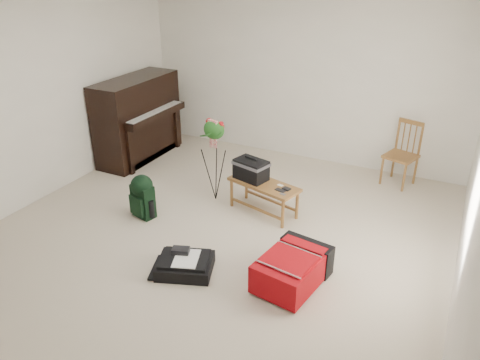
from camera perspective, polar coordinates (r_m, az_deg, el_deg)
The scene contains 12 objects.
floor at distance 5.32m, azimuth -3.49°, elevation -7.24°, with size 5.00×5.50×0.01m, color beige.
ceiling at distance 4.48m, azimuth -4.39°, elevation 20.66°, with size 5.00×5.50×0.01m, color white.
wall_back at distance 7.16m, azimuth 7.48°, elevation 12.30°, with size 5.00×0.04×2.50m, color silver.
wall_left at distance 6.35m, azimuth -24.03°, elevation 8.54°, with size 0.04×5.50×2.50m, color silver.
wall_right at distance 4.18m, azimuth 27.26°, elevation -0.45°, with size 0.04×5.50×2.50m, color silver.
piano at distance 7.40m, azimuth -12.25°, elevation 7.13°, with size 0.71×1.50×1.25m.
bench at distance 5.67m, azimuth 1.68°, elevation 0.61°, with size 0.95×0.57×0.69m.
dining_chair at distance 6.77m, azimuth 19.08°, elevation 2.99°, with size 0.48×0.48×0.89m.
red_suitcase at distance 4.64m, azimuth 6.62°, elevation -10.35°, with size 0.62×0.83×0.32m.
black_duffel at distance 4.81m, azimuth -6.71°, elevation -10.17°, with size 0.66×0.60×0.23m.
green_backpack at distance 5.73m, azimuth -11.82°, elevation -1.71°, with size 0.31×0.28×0.55m.
flower_stand at distance 5.92m, azimuth -3.09°, elevation 2.35°, with size 0.41×0.41×1.12m.
Camera 1 is at (2.28, -3.84, 2.90)m, focal length 35.00 mm.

